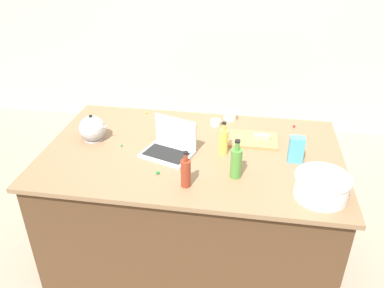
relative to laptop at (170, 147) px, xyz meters
The scene contains 19 objects.
ground_plane 0.96m from the laptop, 20.04° to the left, with size 12.00×12.00×0.00m, color gray.
wall_back 2.32m from the laptop, 86.59° to the left, with size 8.00×0.10×2.60m, color beige.
island_counter 0.52m from the laptop, 20.04° to the left, with size 1.93×1.16×0.90m.
laptop is the anchor object (origin of this frame).
mixing_bowl_large 0.96m from the laptop, 19.27° to the right, with size 0.30×0.30×0.13m.
bottle_olive 0.48m from the laptop, 24.78° to the right, with size 0.07×0.07×0.24m.
bottle_soy 0.38m from the laptop, 64.11° to the right, with size 0.06×0.06×0.22m.
bottle_oil 0.35m from the laptop, ahead, with size 0.06×0.06×0.22m.
kettle 0.56m from the laptop, behind, with size 0.21×0.18×0.20m.
cutting_board 0.59m from the laptop, 24.90° to the left, with size 0.32×0.23×0.02m, color #AD7F4C.
butter_stick_left 0.63m from the laptop, 22.83° to the left, with size 0.11×0.04×0.04m, color #F4E58C.
ramekin_small 0.66m from the laptop, 58.14° to the left, with size 0.10×0.10×0.05m, color beige.
ramekin_medium 0.51m from the laptop, 60.53° to the left, with size 0.08×0.08×0.04m, color beige.
candy_bag 0.79m from the laptop, ahead, with size 0.09×0.06×0.17m, color #4CA5CC.
candy_0 0.13m from the laptop, 135.76° to the right, with size 0.02×0.02×0.02m, color blue.
candy_1 0.25m from the laptop, 95.08° to the right, with size 0.02×0.02×0.02m, color green.
candy_2 0.96m from the laptop, 31.15° to the left, with size 0.02×0.02×0.02m, color red.
candy_3 0.34m from the laptop, behind, with size 0.02×0.02×0.02m, color green.
candy_4 0.63m from the laptop, 119.16° to the left, with size 0.01×0.01×0.01m, color yellow.
Camera 1 is at (0.35, -2.16, 2.21)m, focal length 36.45 mm.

